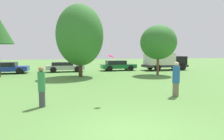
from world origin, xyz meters
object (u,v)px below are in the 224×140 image
(tree_1, at_px, (80,35))
(delivery_truck_black, at_px, (164,61))
(parked_car_silver, at_px, (65,67))
(person_catcher, at_px, (176,79))
(tree_2, at_px, (158,42))
(parked_car_green, at_px, (118,65))
(parked_car_blue, at_px, (8,68))
(frisbee, at_px, (111,56))
(person_thrower, at_px, (42,87))

(tree_1, height_order, delivery_truck_black, tree_1)
(parked_car_silver, bearing_deg, person_catcher, -69.39)
(tree_2, bearing_deg, person_catcher, -112.29)
(tree_1, bearing_deg, person_catcher, -65.59)
(tree_2, bearing_deg, parked_car_green, 115.28)
(parked_car_blue, relative_size, parked_car_green, 0.90)
(parked_car_green, bearing_deg, person_catcher, -94.69)
(frisbee, bearing_deg, tree_2, 51.80)
(parked_car_blue, bearing_deg, frisbee, -61.59)
(person_thrower, relative_size, parked_car_blue, 0.43)
(parked_car_blue, bearing_deg, tree_2, -19.92)
(parked_car_green, bearing_deg, person_thrower, -118.16)
(person_thrower, relative_size, delivery_truck_black, 0.29)
(parked_car_silver, distance_m, parked_car_green, 6.58)
(person_thrower, distance_m, person_catcher, 6.59)
(parked_car_blue, bearing_deg, parked_car_silver, 2.58)
(frisbee, height_order, parked_car_blue, frisbee)
(person_catcher, relative_size, tree_2, 0.36)
(tree_1, bearing_deg, person_thrower, -103.89)
(person_thrower, distance_m, parked_car_blue, 15.14)
(tree_2, relative_size, parked_car_blue, 1.26)
(tree_1, height_order, tree_2, tree_1)
(tree_1, distance_m, delivery_truck_black, 12.35)
(tree_2, height_order, delivery_truck_black, tree_2)
(person_catcher, bearing_deg, parked_car_blue, -52.95)
(tree_1, height_order, parked_car_blue, tree_1)
(person_catcher, bearing_deg, frisbee, 3.65)
(frisbee, height_order, parked_car_green, frisbee)
(parked_car_blue, distance_m, parked_car_green, 12.61)
(frisbee, xyz_separation_m, delivery_truck_black, (10.67, 13.97, -0.91))
(person_catcher, relative_size, frisbee, 6.67)
(delivery_truck_black, bearing_deg, tree_1, -160.26)
(parked_car_blue, height_order, delivery_truck_black, delivery_truck_black)
(person_catcher, relative_size, tree_1, 0.27)
(person_catcher, relative_size, parked_car_silver, 0.41)
(person_thrower, height_order, tree_2, tree_2)
(frisbee, relative_size, parked_car_silver, 0.06)
(tree_1, xyz_separation_m, parked_car_blue, (-7.48, 4.64, -3.24))
(tree_2, height_order, parked_car_green, tree_2)
(tree_2, height_order, parked_car_silver, tree_2)
(frisbee, relative_size, parked_car_green, 0.06)
(parked_car_green, bearing_deg, tree_1, -136.61)
(parked_car_green, xyz_separation_m, delivery_truck_black, (6.15, -0.74, 0.54))
(person_catcher, xyz_separation_m, parked_car_blue, (-11.69, 13.91, -0.26))
(tree_2, relative_size, delivery_truck_black, 0.86)
(tree_2, xyz_separation_m, parked_car_silver, (-9.23, 5.60, -2.68))
(parked_car_green, bearing_deg, parked_car_silver, 178.99)
(frisbee, bearing_deg, tree_1, 93.55)
(frisbee, bearing_deg, parked_car_green, 72.92)
(person_thrower, bearing_deg, parked_car_green, 59.86)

